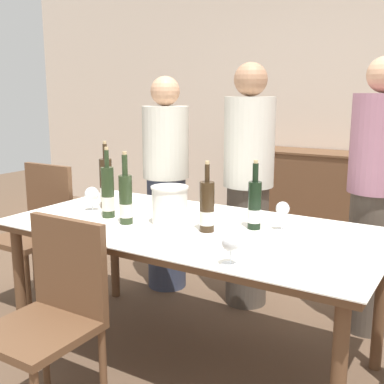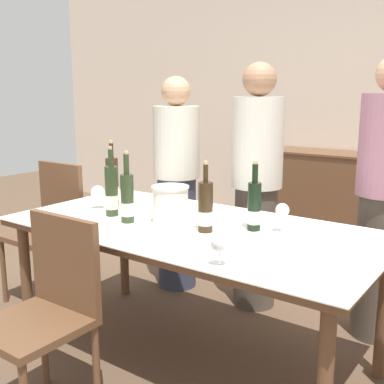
% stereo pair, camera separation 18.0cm
% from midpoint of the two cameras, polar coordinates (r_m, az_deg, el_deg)
% --- Properties ---
extents(ground_plane, '(12.00, 12.00, 0.00)m').
position_cam_midpoint_polar(ground_plane, '(2.80, 1.94, -18.87)').
color(ground_plane, brown).
extents(back_wall, '(8.00, 0.10, 2.80)m').
position_cam_midpoint_polar(back_wall, '(4.93, 20.39, 10.73)').
color(back_wall, beige).
rests_on(back_wall, ground_plane).
extents(sideboard_cabinet, '(1.14, 0.46, 0.87)m').
position_cam_midpoint_polar(sideboard_cabinet, '(4.81, 16.66, -0.61)').
color(sideboard_cabinet, brown).
rests_on(sideboard_cabinet, ground_plane).
extents(dining_table, '(1.96, 1.00, 0.75)m').
position_cam_midpoint_polar(dining_table, '(2.52, 2.05, -5.43)').
color(dining_table, brown).
rests_on(dining_table, ground_plane).
extents(ice_bucket, '(0.20, 0.20, 0.20)m').
position_cam_midpoint_polar(ice_bucket, '(2.53, -0.53, -1.41)').
color(ice_bucket, white).
rests_on(ice_bucket, dining_table).
extents(wine_bottle_0, '(0.07, 0.07, 0.39)m').
position_cam_midpoint_polar(wine_bottle_0, '(2.71, -7.64, -0.05)').
color(wine_bottle_0, '#28381E').
rests_on(wine_bottle_0, dining_table).
extents(wine_bottle_1, '(0.08, 0.08, 0.35)m').
position_cam_midpoint_polar(wine_bottle_1, '(2.38, 3.78, -1.97)').
color(wine_bottle_1, '#332314').
rests_on(wine_bottle_1, dining_table).
extents(wine_bottle_2, '(0.07, 0.07, 0.38)m').
position_cam_midpoint_polar(wine_bottle_2, '(2.56, -5.69, -0.82)').
color(wine_bottle_2, '#28381E').
rests_on(wine_bottle_2, dining_table).
extents(wine_bottle_3, '(0.08, 0.08, 0.40)m').
position_cam_midpoint_polar(wine_bottle_3, '(2.92, -7.69, 0.97)').
color(wine_bottle_3, '#332314').
rests_on(wine_bottle_3, dining_table).
extents(wine_bottle_4, '(0.07, 0.07, 0.35)m').
position_cam_midpoint_polar(wine_bottle_4, '(2.43, 9.49, -1.76)').
color(wine_bottle_4, black).
rests_on(wine_bottle_4, dining_table).
extents(wine_glass_0, '(0.08, 0.08, 0.14)m').
position_cam_midpoint_polar(wine_glass_0, '(2.88, -9.37, -0.14)').
color(wine_glass_0, white).
rests_on(wine_glass_0, dining_table).
extents(wine_glass_1, '(0.07, 0.07, 0.15)m').
position_cam_midpoint_polar(wine_glass_1, '(2.42, 12.76, -2.28)').
color(wine_glass_1, white).
rests_on(wine_glass_1, dining_table).
extents(wine_glass_2, '(0.08, 0.08, 0.14)m').
position_cam_midpoint_polar(wine_glass_2, '(1.92, 6.03, -6.21)').
color(wine_glass_2, white).
rests_on(wine_glass_2, dining_table).
extents(chair_left_end, '(0.42, 0.42, 0.94)m').
position_cam_midpoint_polar(chair_left_end, '(3.46, -15.01, -3.41)').
color(chair_left_end, brown).
rests_on(chair_left_end, ground_plane).
extents(chair_near_front, '(0.42, 0.42, 0.89)m').
position_cam_midpoint_polar(chair_near_front, '(2.24, -14.52, -12.71)').
color(chair_near_front, brown).
rests_on(chair_near_front, ground_plane).
extents(person_host, '(0.33, 0.33, 1.54)m').
position_cam_midpoint_polar(person_host, '(3.48, -0.36, 0.83)').
color(person_host, '#383F56').
rests_on(person_host, ground_plane).
extents(person_guest_left, '(0.33, 0.33, 1.61)m').
position_cam_midpoint_polar(person_guest_left, '(3.19, 9.27, 0.45)').
color(person_guest_left, '#51473D').
rests_on(person_guest_left, ground_plane).
extents(person_guest_right, '(0.33, 0.33, 1.63)m').
position_cam_midpoint_polar(person_guest_right, '(2.97, 23.49, -1.15)').
color(person_guest_right, '#51473D').
rests_on(person_guest_right, ground_plane).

